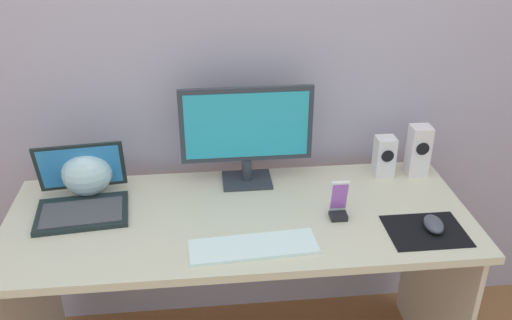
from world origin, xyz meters
The scene contains 11 objects.
wall_back centered at (0.00, 0.39, 1.25)m, with size 6.00×0.04×2.50m, color #AA9FB4.
desk centered at (0.00, 0.00, 0.59)m, with size 1.56×0.63×0.73m.
monitor centered at (0.05, 0.22, 0.94)m, with size 0.47×0.14×0.37m.
speaker_right centered at (0.70, 0.22, 0.83)m, with size 0.08×0.07×0.19m.
speaker_near_monitor centered at (0.57, 0.22, 0.81)m, with size 0.07×0.07×0.16m.
laptop centered at (-0.53, 0.10, 0.78)m, with size 0.33×0.30×0.21m.
fishbowl centered at (-0.52, 0.21, 0.82)m, with size 0.18×0.18×0.18m, color silver.
keyboard_external centered at (0.03, -0.19, 0.74)m, with size 0.40×0.13×0.01m, color white.
mousepad centered at (0.59, -0.16, 0.73)m, with size 0.25×0.20×0.00m, color black.
mouse centered at (0.62, -0.15, 0.75)m, with size 0.06×0.10×0.04m, color #484954.
phone_in_dock centered at (0.33, -0.05, 0.78)m, with size 0.06×0.05×0.14m.
Camera 1 is at (-0.11, -1.57, 1.77)m, focal length 39.05 mm.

